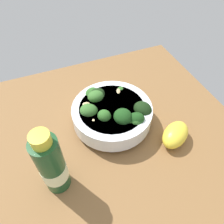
# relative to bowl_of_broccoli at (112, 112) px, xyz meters

# --- Properties ---
(ground_plane) EXTENTS (0.64, 0.64, 0.04)m
(ground_plane) POSITION_rel_bowl_of_broccoli_xyz_m (-0.05, 0.01, -0.06)
(ground_plane) COLOR brown
(bowl_of_broccoli) EXTENTS (0.19, 0.19, 0.08)m
(bowl_of_broccoli) POSITION_rel_bowl_of_broccoli_xyz_m (0.00, 0.00, 0.00)
(bowl_of_broccoli) COLOR white
(bowl_of_broccoli) RESTS_ON ground_plane
(lemon_wedge) EXTENTS (0.09, 0.10, 0.05)m
(lemon_wedge) POSITION_rel_bowl_of_broccoli_xyz_m (-0.11, -0.12, -0.02)
(lemon_wedge) COLOR yellow
(lemon_wedge) RESTS_ON ground_plane
(bottle_tall) EXTENTS (0.05, 0.05, 0.17)m
(bottle_tall) POSITION_rel_bowl_of_broccoli_xyz_m (-0.11, 0.16, 0.04)
(bottle_tall) COLOR #194723
(bottle_tall) RESTS_ON ground_plane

